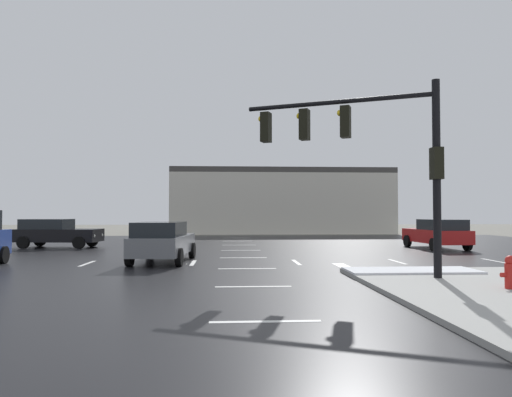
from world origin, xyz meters
TOP-DOWN VIEW (x-y plane):
  - ground_plane at (0.00, 0.00)m, footprint 120.00×120.00m
  - road_asphalt at (0.00, 0.00)m, footprint 44.00×44.00m
  - snow_strip_curbside at (5.00, -4.00)m, footprint 4.00×1.60m
  - lane_markings at (1.20, -1.38)m, footprint 36.15×36.15m
  - traffic_signal_mast at (3.43, -4.67)m, footprint 5.32×2.60m
  - fire_hydrant at (6.08, -7.44)m, footprint 0.48×0.26m
  - strip_building_background at (4.44, 27.90)m, footprint 20.62×8.00m
  - sedan_black at (-10.23, 8.63)m, footprint 4.67×2.41m
  - sedan_grey at (-3.21, 0.29)m, footprint 2.31×4.64m
  - sedan_red at (10.54, 6.44)m, footprint 2.26×4.63m

SIDE VIEW (x-z plane):
  - ground_plane at x=0.00m, z-range 0.00..0.00m
  - road_asphalt at x=0.00m, z-range 0.00..0.02m
  - lane_markings at x=1.20m, z-range 0.02..0.03m
  - snow_strip_curbside at x=5.00m, z-range 0.14..0.20m
  - fire_hydrant at x=6.08m, z-range 0.14..0.93m
  - sedan_black at x=-10.23m, z-range 0.06..1.64m
  - sedan_grey at x=-3.21m, z-range 0.06..1.64m
  - sedan_red at x=10.54m, z-range 0.06..1.64m
  - strip_building_background at x=4.44m, z-range 0.00..6.09m
  - traffic_signal_mast at x=3.43m, z-range 1.24..6.81m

